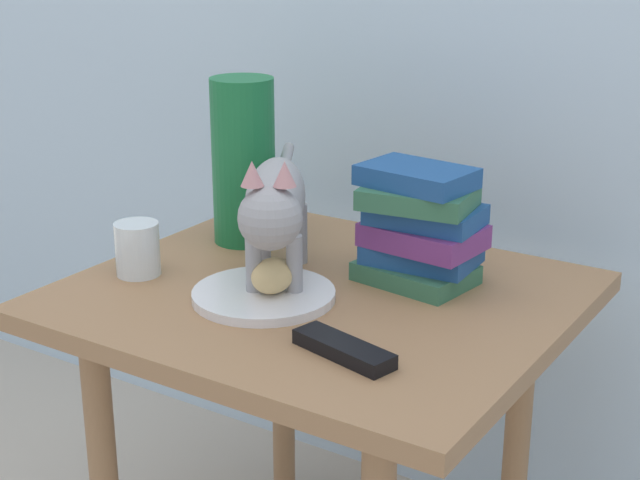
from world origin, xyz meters
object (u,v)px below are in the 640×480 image
object	(u,v)px
book_stack	(420,227)
candle_jar	(138,252)
bread_roll	(273,276)
tv_remote	(344,349)
plate	(264,295)
side_table	(320,339)
green_vase	(244,161)
cat	(276,203)

from	to	relation	value
book_stack	candle_jar	world-z (taller)	book_stack
bread_roll	candle_jar	distance (m)	0.24
tv_remote	candle_jar	bearing A→B (deg)	-176.57
plate	side_table	bearing A→B (deg)	57.26
side_table	plate	xyz separation A→B (m)	(-0.05, -0.08, 0.09)
green_vase	tv_remote	size ratio (longest dim) A/B	1.90
plate	bread_roll	bearing A→B (deg)	18.66
book_stack	plate	bearing A→B (deg)	-130.59
plate	tv_remote	xyz separation A→B (m)	(0.20, -0.10, 0.00)
plate	cat	xyz separation A→B (m)	(-0.01, 0.06, 0.13)
bread_roll	candle_jar	world-z (taller)	candle_jar
book_stack	candle_jar	distance (m)	0.44
side_table	cat	xyz separation A→B (m)	(-0.06, -0.02, 0.21)
bread_roll	candle_jar	size ratio (longest dim) A/B	0.94
bread_roll	cat	size ratio (longest dim) A/B	0.19
side_table	tv_remote	world-z (taller)	tv_remote
side_table	candle_jar	size ratio (longest dim) A/B	8.59
green_vase	cat	bearing A→B (deg)	-40.61
green_vase	candle_jar	world-z (taller)	green_vase
book_stack	side_table	bearing A→B (deg)	-135.18
plate	bread_roll	xyz separation A→B (m)	(0.01, 0.00, 0.03)
cat	side_table	bearing A→B (deg)	18.16
plate	tv_remote	distance (m)	0.22
side_table	tv_remote	size ratio (longest dim) A/B	4.87
bread_roll	cat	distance (m)	0.11
book_stack	green_vase	bearing A→B (deg)	177.41
cat	book_stack	bearing A→B (deg)	36.83
bread_roll	cat	world-z (taller)	cat
side_table	cat	distance (m)	0.22
side_table	green_vase	world-z (taller)	green_vase
book_stack	green_vase	xyz separation A→B (m)	(-0.35, 0.02, 0.05)
plate	green_vase	world-z (taller)	green_vase
book_stack	candle_jar	size ratio (longest dim) A/B	2.24
tv_remote	plate	bearing A→B (deg)	167.14
side_table	bread_roll	bearing A→B (deg)	-116.46
side_table	bread_roll	size ratio (longest dim) A/B	9.12
book_stack	green_vase	world-z (taller)	green_vase
book_stack	green_vase	size ratio (longest dim) A/B	0.67
bread_roll	green_vase	world-z (taller)	green_vase
green_vase	candle_jar	xyz separation A→B (m)	(-0.04, -0.23, -0.10)
cat	tv_remote	distance (m)	0.29
book_stack	tv_remote	world-z (taller)	book_stack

